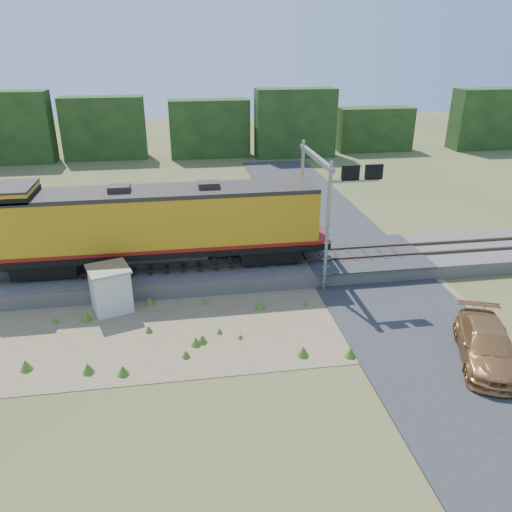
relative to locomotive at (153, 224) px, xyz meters
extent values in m
plane|color=#475123|center=(5.05, -6.00, -3.34)|extent=(140.00, 140.00, 0.00)
cube|color=slate|center=(5.05, 0.00, -2.94)|extent=(70.00, 5.00, 0.80)
cube|color=brown|center=(5.05, -0.72, -2.46)|extent=(70.00, 0.10, 0.16)
cube|color=brown|center=(5.05, 0.72, -2.46)|extent=(70.00, 0.10, 0.16)
cube|color=#8C7754|center=(3.05, -5.50, -3.33)|extent=(26.00, 8.00, 0.03)
cube|color=#38383A|center=(12.05, 0.00, -2.51)|extent=(7.00, 5.20, 0.06)
cube|color=#38383A|center=(12.05, 16.00, -3.30)|extent=(7.00, 24.00, 0.08)
cube|color=#153413|center=(5.05, 32.00, -0.09)|extent=(36.00, 3.00, 6.50)
cube|color=black|center=(-5.80, 0.00, -1.96)|extent=(3.37, 2.15, 0.84)
cube|color=black|center=(6.35, 0.00, -1.96)|extent=(3.37, 2.15, 0.84)
cube|color=black|center=(0.27, 0.00, -1.37)|extent=(18.70, 2.80, 0.34)
cylinder|color=gray|center=(0.27, 0.00, -1.82)|extent=(5.14, 1.12, 1.12)
cube|color=#C79117|center=(0.27, 0.00, 0.25)|extent=(17.29, 2.71, 2.90)
cube|color=maroon|center=(0.27, 0.00, -1.09)|extent=(18.70, 2.85, 0.17)
cube|color=#28231E|center=(0.27, 0.00, 1.81)|extent=(17.29, 2.76, 0.22)
cube|color=#C79117|center=(-7.02, 0.00, 2.02)|extent=(2.43, 2.71, 0.65)
cube|color=#28231E|center=(-7.02, 0.00, 2.39)|extent=(2.43, 2.76, 0.11)
cube|color=black|center=(-7.02, 0.00, 1.98)|extent=(2.48, 2.76, 0.33)
cube|color=#28231E|center=(-1.60, 0.00, 2.02)|extent=(1.12, 0.93, 0.42)
cube|color=#28231E|center=(3.08, 0.00, 2.02)|extent=(1.12, 0.93, 0.42)
cube|color=silver|center=(-2.19, -3.08, -2.24)|extent=(2.22, 2.22, 2.20)
cube|color=gray|center=(-2.19, -3.08, -1.09)|extent=(2.45, 2.45, 0.11)
cylinder|color=gray|center=(8.92, -2.80, 0.21)|extent=(0.18, 0.18, 7.09)
cylinder|color=gray|center=(8.92, 2.80, 0.21)|extent=(0.18, 0.18, 7.09)
cube|color=gray|center=(8.92, 0.00, 3.35)|extent=(0.25, 6.20, 0.25)
cube|color=gray|center=(10.13, -2.80, 2.74)|extent=(2.63, 0.15, 0.15)
cube|color=black|center=(9.93, -2.80, 3.14)|extent=(0.91, 0.15, 0.76)
cube|color=black|center=(11.15, -2.80, 3.14)|extent=(0.91, 0.15, 0.76)
imported|color=#B17841|center=(13.85, -10.08, -2.58)|extent=(3.93, 5.68, 1.53)
camera|label=1|loc=(1.54, -26.02, 9.22)|focal=35.00mm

